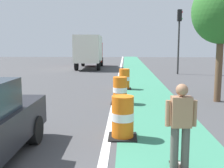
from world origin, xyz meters
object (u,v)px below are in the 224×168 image
(traffic_light_corner, at_px, (179,30))
(traffic_barrel_back, at_px, (124,79))
(street_tree_sidewalk, at_px, (222,12))
(delivery_truck_down_block, at_px, (90,50))
(skateboarder_on_lane, at_px, (181,126))
(traffic_barrel_mid, at_px, (120,91))
(traffic_barrel_front, at_px, (123,118))

(traffic_light_corner, bearing_deg, traffic_barrel_back, -119.08)
(traffic_light_corner, bearing_deg, street_tree_sidewalk, -92.05)
(delivery_truck_down_block, bearing_deg, skateboarder_on_lane, -78.64)
(traffic_barrel_mid, height_order, traffic_light_corner, traffic_light_corner)
(skateboarder_on_lane, height_order, traffic_barrel_mid, skateboarder_on_lane)
(traffic_barrel_front, height_order, traffic_light_corner, traffic_light_corner)
(traffic_barrel_back, relative_size, delivery_truck_down_block, 0.14)
(street_tree_sidewalk, bearing_deg, delivery_truck_down_block, 114.91)
(skateboarder_on_lane, height_order, traffic_barrel_front, skateboarder_on_lane)
(traffic_barrel_front, xyz_separation_m, delivery_truck_down_block, (-3.49, 20.74, 1.31))
(traffic_barrel_mid, relative_size, delivery_truck_down_block, 0.14)
(traffic_barrel_front, distance_m, traffic_barrel_mid, 4.15)
(skateboarder_on_lane, relative_size, delivery_truck_down_block, 0.22)
(traffic_barrel_mid, distance_m, traffic_barrel_back, 3.69)
(traffic_barrel_front, distance_m, delivery_truck_down_block, 21.08)
(traffic_barrel_back, bearing_deg, delivery_truck_down_block, 105.21)
(traffic_barrel_mid, height_order, delivery_truck_down_block, delivery_truck_down_block)
(skateboarder_on_lane, xyz_separation_m, traffic_barrel_front, (-1.07, 1.94, -0.38))
(skateboarder_on_lane, relative_size, traffic_barrel_mid, 1.55)
(traffic_barrel_mid, xyz_separation_m, traffic_light_corner, (4.47, 11.43, 2.97))
(traffic_light_corner, bearing_deg, skateboarder_on_lane, -100.55)
(traffic_barrel_mid, distance_m, street_tree_sidewalk, 5.18)
(street_tree_sidewalk, bearing_deg, traffic_barrel_front, -129.72)
(traffic_barrel_mid, xyz_separation_m, traffic_barrel_back, (0.16, 3.68, 0.00))
(traffic_barrel_front, xyz_separation_m, traffic_barrel_back, (0.02, 7.83, 0.00))
(skateboarder_on_lane, bearing_deg, traffic_barrel_front, 118.83)
(skateboarder_on_lane, xyz_separation_m, street_tree_sidewalk, (2.87, 6.68, 2.76))
(traffic_barrel_front, height_order, street_tree_sidewalk, street_tree_sidewalk)
(traffic_barrel_front, xyz_separation_m, traffic_barrel_mid, (-0.14, 4.14, 0.00))
(traffic_barrel_back, distance_m, traffic_light_corner, 9.34)
(skateboarder_on_lane, relative_size, street_tree_sidewalk, 0.34)
(skateboarder_on_lane, distance_m, traffic_light_corner, 18.00)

